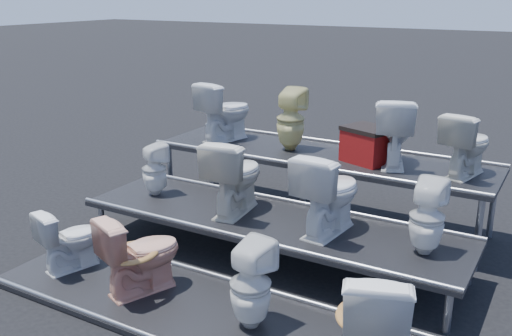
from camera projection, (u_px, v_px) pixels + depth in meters
The scene contains 17 objects.
ground at pixel (269, 258), 6.20m from camera, with size 80.00×80.00×0.00m, color black.
tier_front at pixel (200, 311), 5.11m from camera, with size 4.20×1.20×0.06m, color black.
tier_mid at pixel (269, 239), 6.13m from camera, with size 4.20×1.20×0.46m, color black.
tier_back at pixel (319, 187), 7.15m from camera, with size 4.20×1.20×0.86m, color black.
toilet_0 at pixel (70, 238), 5.77m from camera, with size 0.36×0.64×0.65m, color silver.
toilet_1 at pixel (141, 253), 5.30m from camera, with size 0.43×0.76×0.77m, color #DF9D82.
toilet_2 at pixel (251, 284), 4.73m from camera, with size 0.35×0.36×0.78m, color silver.
toilet_3 at pixel (375, 315), 4.21m from camera, with size 0.48×0.84×0.86m, color silver.
toilet_4 at pixel (154, 169), 6.71m from camera, with size 0.28×0.29×0.62m, color silver.
toilet_5 at pixel (235, 175), 6.14m from camera, with size 0.47×0.82×0.84m, color beige.
toilet_6 at pixel (329, 192), 5.62m from camera, with size 0.47×0.82×0.84m, color silver.
toilet_7 at pixel (427, 217), 5.18m from camera, with size 0.32×0.33×0.71m, color silver.
toilet_8 at pixel (225, 111), 7.56m from camera, with size 0.44×0.77×0.79m, color silver.
toilet_9 at pixel (291, 119), 7.10m from camera, with size 0.35×0.36×0.78m, color #D2CC84.
toilet_10 at pixel (394, 131), 6.47m from camera, with size 0.44×0.77×0.79m, color silver.
toilet_11 at pixel (467, 144), 6.10m from camera, with size 0.39×0.69×0.70m, color beige.
red_crate at pixel (367, 147), 6.64m from camera, with size 0.51×0.41×0.37m, color maroon.
Camera 1 is at (2.69, -4.94, 2.78)m, focal length 40.00 mm.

